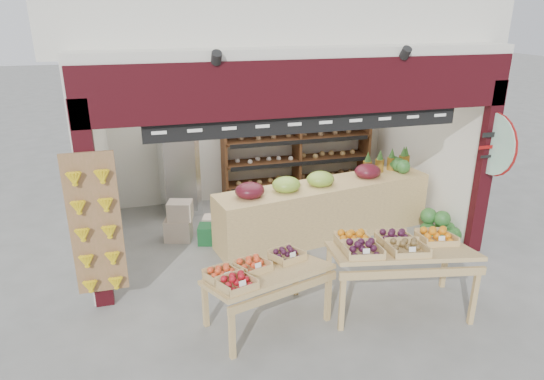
{
  "coord_description": "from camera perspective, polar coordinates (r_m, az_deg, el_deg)",
  "views": [
    {
      "loc": [
        -2.11,
        -6.78,
        3.56
      ],
      "look_at": [
        -0.28,
        -0.2,
        1.01
      ],
      "focal_mm": 32.0,
      "sensor_mm": 36.0,
      "label": 1
    }
  ],
  "objects": [
    {
      "name": "gift_sign",
      "position": [
        7.66,
        24.57,
        4.93
      ],
      "size": [
        0.04,
        0.93,
        0.92
      ],
      "color": "#AFDCC2",
      "rests_on": "ground"
    },
    {
      "name": "mid_counter",
      "position": [
        8.0,
        6.15,
        -2.1
      ],
      "size": [
        3.74,
        1.34,
        1.14
      ],
      "color": "#DAB76F",
      "rests_on": "ground"
    },
    {
      "name": "display_table_left",
      "position": [
        5.71,
        -1.7,
        -9.71
      ],
      "size": [
        1.59,
        1.16,
        0.93
      ],
      "color": "#DAB76F",
      "rests_on": "ground"
    },
    {
      "name": "refrigerator",
      "position": [
        8.98,
        -10.89,
        2.34
      ],
      "size": [
        0.71,
        0.71,
        1.64
      ],
      "primitive_type": "cube",
      "rotation": [
        0.0,
        0.0,
        0.12
      ],
      "color": "silver",
      "rests_on": "ground"
    },
    {
      "name": "watermelon_pile",
      "position": [
        8.39,
        19.14,
        -4.43
      ],
      "size": [
        0.7,
        0.67,
        0.51
      ],
      "color": "#1B5220",
      "rests_on": "ground"
    },
    {
      "name": "cardboard_stack",
      "position": [
        8.06,
        -9.18,
        -4.11
      ],
      "size": [
        1.07,
        0.77,
        0.67
      ],
      "color": "beige",
      "rests_on": "ground"
    },
    {
      "name": "back_shelving",
      "position": [
        9.54,
        2.97,
        5.53
      ],
      "size": [
        2.96,
        0.48,
        1.83
      ],
      "color": "brown",
      "rests_on": "ground"
    },
    {
      "name": "ground",
      "position": [
        7.95,
        1.58,
        -6.16
      ],
      "size": [
        60.0,
        60.0,
        0.0
      ],
      "primitive_type": "plane",
      "color": "slate",
      "rests_on": "ground"
    },
    {
      "name": "display_table_right",
      "position": [
        6.15,
        14.23,
        -6.5
      ],
      "size": [
        1.85,
        1.26,
        1.07
      ],
      "color": "#DAB76F",
      "rests_on": "ground"
    },
    {
      "name": "banana_board",
      "position": [
        6.15,
        -20.01,
        -4.28
      ],
      "size": [
        0.6,
        0.15,
        1.8
      ],
      "color": "#946643",
      "rests_on": "ground"
    }
  ]
}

